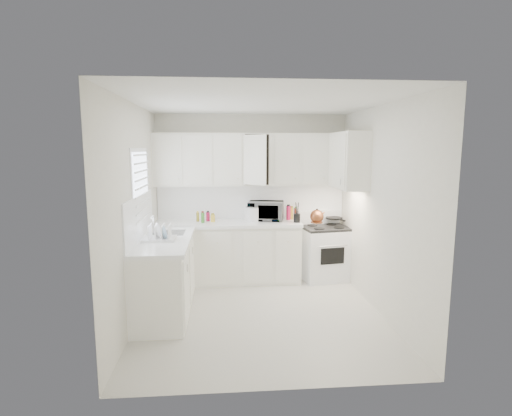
{
  "coord_description": "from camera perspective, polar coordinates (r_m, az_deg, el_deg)",
  "views": [
    {
      "loc": [
        -0.44,
        -4.72,
        2.07
      ],
      "look_at": [
        0.0,
        0.7,
        1.25
      ],
      "focal_mm": 27.77,
      "sensor_mm": 36.0,
      "label": 1
    }
  ],
  "objects": [
    {
      "name": "lower_cabinets_left",
      "position": [
        5.23,
        -12.94,
        -9.68
      ],
      "size": [
        0.6,
        1.6,
        0.9
      ],
      "primitive_type": null,
      "color": "white",
      "rests_on": "floor"
    },
    {
      "name": "wall_right",
      "position": [
        5.16,
        17.51,
        -0.4
      ],
      "size": [
        0.0,
        3.2,
        3.2
      ],
      "primitive_type": "plane",
      "rotation": [
        1.57,
        0.0,
        -1.57
      ],
      "color": "white",
      "rests_on": "ground"
    },
    {
      "name": "spice_left_0",
      "position": [
        6.24,
        -8.35,
        -1.25
      ],
      "size": [
        0.06,
        0.06,
        0.13
      ],
      "primitive_type": "cylinder",
      "color": "#9F8F2B",
      "rests_on": "countertop_back"
    },
    {
      "name": "rice_cooker",
      "position": [
        6.16,
        -0.42,
        -0.69
      ],
      "size": [
        0.3,
        0.3,
        0.26
      ],
      "primitive_type": null,
      "rotation": [
        0.0,
        0.0,
        0.16
      ],
      "color": "white",
      "rests_on": "countertop_back"
    },
    {
      "name": "floor",
      "position": [
        5.17,
        0.66,
        -15.02
      ],
      "size": [
        3.2,
        3.2,
        0.0
      ],
      "primitive_type": "plane",
      "color": "silver",
      "rests_on": "ground"
    },
    {
      "name": "sink",
      "position": [
        5.41,
        -12.53,
        -2.27
      ],
      "size": [
        0.42,
        0.38,
        0.3
      ],
      "primitive_type": null,
      "color": "gray",
      "rests_on": "countertop_left"
    },
    {
      "name": "ceiling",
      "position": [
        4.77,
        0.71,
        14.96
      ],
      "size": [
        3.2,
        3.2,
        0.0
      ],
      "primitive_type": "plane",
      "rotation": [
        3.14,
        0.0,
        0.0
      ],
      "color": "white",
      "rests_on": "ground"
    },
    {
      "name": "paper_towel",
      "position": [
        6.33,
        -0.81,
        -0.38
      ],
      "size": [
        0.12,
        0.12,
        0.27
      ],
      "primitive_type": "cylinder",
      "color": "white",
      "rests_on": "countertop_back"
    },
    {
      "name": "upper_cabinets_back",
      "position": [
        6.2,
        -0.56,
        3.29
      ],
      "size": [
        3.0,
        0.33,
        0.8
      ],
      "primitive_type": null,
      "color": "white",
      "rests_on": "wall_back"
    },
    {
      "name": "wall_back",
      "position": [
        6.38,
        -0.66,
        1.64
      ],
      "size": [
        3.0,
        0.0,
        3.0
      ],
      "primitive_type": "plane",
      "rotation": [
        1.57,
        0.0,
        0.0
      ],
      "color": "white",
      "rests_on": "ground"
    },
    {
      "name": "backsplash_back",
      "position": [
        6.38,
        -0.65,
        0.96
      ],
      "size": [
        2.98,
        0.02,
        0.55
      ],
      "primitive_type": "cube",
      "color": "white",
      "rests_on": "wall_back"
    },
    {
      "name": "wall_front",
      "position": [
        3.24,
        3.33,
        -5.15
      ],
      "size": [
        3.0,
        0.0,
        3.0
      ],
      "primitive_type": "plane",
      "rotation": [
        -1.57,
        0.0,
        0.0
      ],
      "color": "white",
      "rests_on": "ground"
    },
    {
      "name": "microwave",
      "position": [
        6.21,
        1.41,
        -0.11
      ],
      "size": [
        0.59,
        0.41,
        0.36
      ],
      "primitive_type": "imported",
      "rotation": [
        0.0,
        0.0,
        -0.22
      ],
      "color": "gray",
      "rests_on": "countertop_back"
    },
    {
      "name": "sauce_right_1",
      "position": [
        6.3,
        5.25,
        -0.83
      ],
      "size": [
        0.06,
        0.06,
        0.19
      ],
      "primitive_type": "cylinder",
      "color": "yellow",
      "rests_on": "countertop_back"
    },
    {
      "name": "frying_pan",
      "position": [
        6.51,
        11.18,
        -1.36
      ],
      "size": [
        0.4,
        0.52,
        0.04
      ],
      "primitive_type": null,
      "rotation": [
        0.0,
        0.0,
        0.31
      ],
      "color": "black",
      "rests_on": "stove"
    },
    {
      "name": "spice_left_1",
      "position": [
        6.15,
        -7.7,
        -1.38
      ],
      "size": [
        0.06,
        0.06,
        0.13
      ],
      "primitive_type": "cylinder",
      "color": "#397C29",
      "rests_on": "countertop_back"
    },
    {
      "name": "tea_kettle",
      "position": [
        6.1,
        8.76,
        -1.07
      ],
      "size": [
        0.31,
        0.28,
        0.24
      ],
      "primitive_type": null,
      "rotation": [
        0.0,
        0.0,
        0.26
      ],
      "color": "#994929",
      "rests_on": "stove"
    },
    {
      "name": "spice_left_2",
      "position": [
        6.23,
        -6.97,
        -1.23
      ],
      "size": [
        0.06,
        0.06,
        0.13
      ],
      "primitive_type": "cylinder",
      "color": "#D41C50",
      "rests_on": "countertop_back"
    },
    {
      "name": "window_blinds",
      "position": [
        5.2,
        -16.17,
        2.5
      ],
      "size": [
        0.06,
        0.96,
        1.06
      ],
      "primitive_type": null,
      "color": "white",
      "rests_on": "wall_left"
    },
    {
      "name": "wall_left",
      "position": [
        4.9,
        -17.08,
        -0.85
      ],
      "size": [
        0.0,
        3.2,
        3.2
      ],
      "primitive_type": "plane",
      "rotation": [
        1.57,
        0.0,
        1.57
      ],
      "color": "white",
      "rests_on": "ground"
    },
    {
      "name": "backsplash_left",
      "position": [
        5.1,
        -16.46,
        -1.31
      ],
      "size": [
        0.02,
        1.6,
        0.55
      ],
      "primitive_type": "cube",
      "color": "white",
      "rests_on": "wall_left"
    },
    {
      "name": "lower_cabinets_back",
      "position": [
        6.23,
        -4.05,
        -6.51
      ],
      "size": [
        2.22,
        0.6,
        0.9
      ],
      "primitive_type": null,
      "color": "white",
      "rests_on": "floor"
    },
    {
      "name": "upper_cabinets_right",
      "position": [
        5.84,
        13.08,
        2.76
      ],
      "size": [
        0.33,
        0.9,
        0.8
      ],
      "primitive_type": null,
      "color": "white",
      "rests_on": "wall_right"
    },
    {
      "name": "spice_left_3",
      "position": [
        6.14,
        -6.31,
        -1.37
      ],
      "size": [
        0.06,
        0.06,
        0.13
      ],
      "primitive_type": "cylinder",
      "color": "yellow",
      "rests_on": "countertop_back"
    },
    {
      "name": "countertop_back",
      "position": [
        6.12,
        -4.1,
        -2.24
      ],
      "size": [
        2.24,
        0.64,
        0.05
      ],
      "primitive_type": "cube",
      "color": "white",
      "rests_on": "lower_cabinets_back"
    },
    {
      "name": "sauce_right_0",
      "position": [
        6.35,
        4.67,
        -0.75
      ],
      "size": [
        0.06,
        0.06,
        0.19
      ],
      "primitive_type": "cylinder",
      "color": "#D41C50",
      "rests_on": "countertop_back"
    },
    {
      "name": "sauce_right_2",
      "position": [
        6.36,
        5.64,
        -0.74
      ],
      "size": [
        0.06,
        0.06,
        0.19
      ],
      "primitive_type": "cylinder",
      "color": "maroon",
      "rests_on": "countertop_back"
    },
    {
      "name": "countertop_left",
      "position": [
        5.1,
        -13.01,
        -4.61
      ],
      "size": [
        0.64,
        1.62,
        0.05
      ],
      "primitive_type": "cube",
      "color": "white",
      "rests_on": "lower_cabinets_left"
    },
    {
      "name": "dish_rack",
      "position": [
        5.02,
        -13.81,
        -3.28
      ],
      "size": [
        0.41,
        0.31,
        0.22
      ],
      "primitive_type": null,
      "rotation": [
        0.0,
        0.0,
        0.01
      ],
      "color": "white",
      "rests_on": "countertop_left"
    },
    {
      "name": "utensil_crock",
      "position": [
        6.06,
        5.92,
        -0.58
      ],
      "size": [
        0.12,
        0.12,
        0.32
      ],
      "primitive_type": null,
      "rotation": [
        0.0,
        0.0,
        -0.18
      ],
      "color": "black",
      "rests_on": "countertop_back"
    },
    {
      "name": "stove",
      "position": [
        6.4,
        9.9,
        -5.37
      ],
      "size": [
        0.79,
        0.68,
        1.09
      ],
      "primitive_type": null,
      "rotation": [
        0.0,
        0.0,
        0.15
      ],
      "color": "white",
      "rests_on": "floor"
    }
  ]
}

